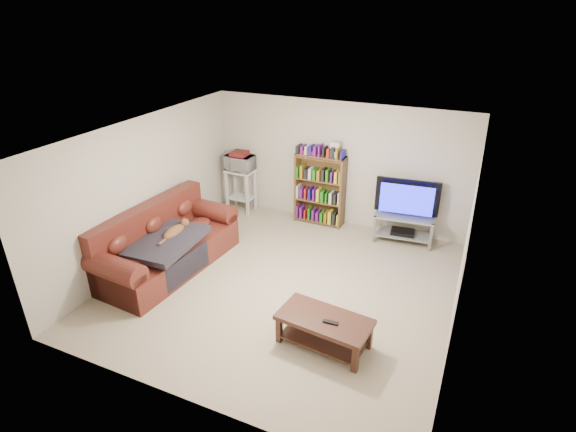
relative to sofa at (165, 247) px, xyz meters
The scene contains 19 objects.
floor 2.08m from the sofa, ahead, with size 5.00×5.00×0.00m, color #BDAB8C.
ceiling 2.89m from the sofa, ahead, with size 5.00×5.00×0.00m, color white.
wall_back 3.55m from the sofa, 54.01° to the left, with size 5.00×5.00×0.00m, color beige.
wall_front 3.11m from the sofa, 47.51° to the right, with size 5.00×5.00×0.00m, color beige.
wall_left 1.01m from the sofa, 148.67° to the left, with size 5.00×5.00×0.00m, color beige.
wall_right 4.61m from the sofa, ahead, with size 5.00×5.00×0.00m, color beige.
sofa is the anchor object (origin of this frame).
blanket 0.35m from the sofa, 44.94° to the right, with size 0.95×1.23×0.10m, color #26232C.
cat 0.36m from the sofa, 11.30° to the left, with size 0.27×0.67×0.20m, color brown, non-canonical shape.
coffee_table 3.15m from the sofa, 13.61° to the right, with size 1.23×0.71×0.43m.
remote 3.27m from the sofa, 14.30° to the right, with size 0.19×0.05×0.02m, color black.
tv_stand 4.24m from the sofa, 35.58° to the left, with size 1.09×0.57×0.53m.
television 4.27m from the sofa, 35.58° to the left, with size 1.13×0.15×0.65m, color black.
dvd_player 4.24m from the sofa, 35.58° to the left, with size 0.42×0.29×0.06m, color black.
bookshelf 3.15m from the sofa, 55.83° to the left, with size 0.98×0.31×1.41m.
shelf_clutter 3.40m from the sofa, 54.50° to the left, with size 0.72×0.22×0.28m.
microwave_stand 2.47m from the sofa, 88.39° to the left, with size 0.58×0.43×0.91m.
microwave 2.56m from the sofa, 88.39° to the left, with size 0.56×0.38×0.31m, color silver.
game_boxes 2.61m from the sofa, 88.39° to the left, with size 0.33×0.29×0.05m, color maroon.
Camera 1 is at (2.46, -5.36, 4.03)m, focal length 28.00 mm.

